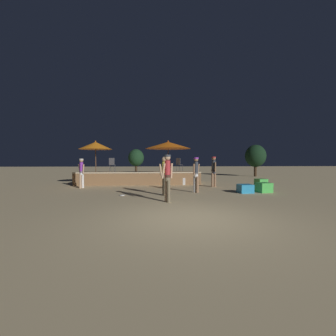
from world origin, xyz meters
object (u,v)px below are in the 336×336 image
at_px(patio_umbrella_0, 96,146).
at_px(frisbee_disc, 122,195).
at_px(cube_seat_2, 245,189).
at_px(bistro_chair_0, 179,163).
at_px(person_2, 164,174).
at_px(background_tree_1, 255,156).
at_px(cube_seat_0, 261,182).
at_px(bistro_chair_1, 112,163).
at_px(person_1, 167,175).
at_px(person_4, 214,170).
at_px(person_0, 196,173).
at_px(patio_umbrella_1, 168,145).
at_px(background_tree_0, 136,158).
at_px(person_3, 81,172).
at_px(cube_seat_3, 264,187).
at_px(cube_seat_1, 181,181).

bearing_deg(patio_umbrella_0, frisbee_disc, -63.72).
height_order(cube_seat_2, bistro_chair_0, bistro_chair_0).
bearing_deg(person_2, background_tree_1, 128.59).
bearing_deg(cube_seat_0, bistro_chair_1, 170.16).
relative_size(person_1, person_4, 0.99).
xyz_separation_m(person_2, bistro_chair_0, (1.35, 5.40, 0.45)).
bearing_deg(frisbee_disc, patio_umbrella_0, 116.28).
height_order(cube_seat_0, person_2, person_2).
bearing_deg(bistro_chair_1, bistro_chair_0, -169.16).
xyz_separation_m(person_0, frisbee_disc, (-3.48, -0.71, -0.96)).
xyz_separation_m(patio_umbrella_1, frisbee_disc, (-2.42, -4.59, -2.56)).
xyz_separation_m(cube_seat_2, person_4, (-0.81, 2.61, 0.83)).
xyz_separation_m(patio_umbrella_0, background_tree_0, (1.80, 11.82, -0.59)).
relative_size(cube_seat_2, person_2, 0.38).
bearing_deg(person_3, patio_umbrella_0, -162.35).
height_order(background_tree_0, background_tree_1, background_tree_1).
bearing_deg(person_1, bistro_chair_0, 144.11).
bearing_deg(person_2, person_3, -135.90).
bearing_deg(person_0, person_1, -74.21).
bearing_deg(person_3, background_tree_0, -154.11).
bearing_deg(person_0, cube_seat_2, 42.27).
xyz_separation_m(patio_umbrella_0, person_3, (-0.46, -1.43, -1.58)).
distance_m(person_0, person_3, 6.57).
xyz_separation_m(cube_seat_0, background_tree_0, (-8.48, 13.02, 1.71)).
bearing_deg(background_tree_0, person_0, -76.02).
bearing_deg(patio_umbrella_1, person_2, -96.61).
xyz_separation_m(patio_umbrella_0, person_4, (7.24, -1.41, -1.48)).
distance_m(cube_seat_3, person_1, 5.52).
bearing_deg(cube_seat_3, cube_seat_1, 132.09).
xyz_separation_m(cube_seat_1, bistro_chair_0, (-0.04, 0.79, 1.16)).
bearing_deg(person_3, bistro_chair_0, 146.79).
height_order(patio_umbrella_1, cube_seat_2, patio_umbrella_1).
relative_size(person_4, background_tree_1, 0.57).
xyz_separation_m(patio_umbrella_1, cube_seat_3, (4.42, -4.03, -2.34)).
bearing_deg(person_2, cube_seat_1, 151.82).
xyz_separation_m(bistro_chair_1, background_tree_0, (0.85, 11.40, 0.54)).
height_order(cube_seat_0, person_4, person_4).
bearing_deg(patio_umbrella_0, person_2, -48.15).
height_order(person_0, bistro_chair_0, bistro_chair_0).
height_order(person_3, bistro_chair_0, bistro_chair_0).
bearing_deg(cube_seat_0, person_0, -151.03).
xyz_separation_m(cube_seat_2, person_1, (-3.95, -2.19, 0.81)).
bearing_deg(background_tree_0, person_3, -99.70).
height_order(person_1, person_4, person_4).
bearing_deg(cube_seat_3, bistro_chair_0, 127.29).
bearing_deg(cube_seat_1, person_0, -86.83).
relative_size(patio_umbrella_1, cube_seat_0, 4.37).
relative_size(patio_umbrella_0, cube_seat_3, 3.93).
relative_size(patio_umbrella_1, background_tree_1, 0.93).
distance_m(cube_seat_2, person_2, 4.07).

